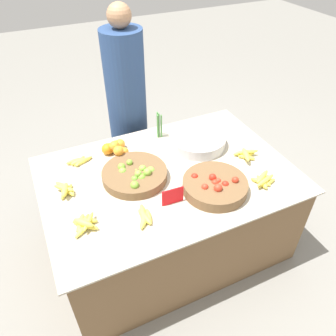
{
  "coord_description": "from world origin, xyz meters",
  "views": [
    {
      "loc": [
        -0.68,
        -1.46,
        2.04
      ],
      "look_at": [
        0.0,
        0.0,
        0.72
      ],
      "focal_mm": 35.0,
      "sensor_mm": 36.0,
      "label": 1
    }
  ],
  "objects_px": {
    "price_sign": "(173,196)",
    "vendor_person": "(128,112)",
    "tomato_basket": "(215,185)",
    "lime_bowl": "(135,174)",
    "metal_bowl": "(198,141)"
  },
  "relations": [
    {
      "from": "lime_bowl",
      "to": "vendor_person",
      "type": "relative_size",
      "value": 0.27
    },
    {
      "from": "lime_bowl",
      "to": "metal_bowl",
      "type": "height_order",
      "value": "lime_bowl"
    },
    {
      "from": "lime_bowl",
      "to": "metal_bowl",
      "type": "relative_size",
      "value": 1.04
    },
    {
      "from": "lime_bowl",
      "to": "tomato_basket",
      "type": "xyz_separation_m",
      "value": [
        0.4,
        -0.3,
        0.0
      ]
    },
    {
      "from": "tomato_basket",
      "to": "lime_bowl",
      "type": "bearing_deg",
      "value": 142.61
    },
    {
      "from": "metal_bowl",
      "to": "price_sign",
      "type": "xyz_separation_m",
      "value": [
        -0.41,
        -0.45,
        0.02
      ]
    },
    {
      "from": "metal_bowl",
      "to": "price_sign",
      "type": "relative_size",
      "value": 3.0
    },
    {
      "from": "lime_bowl",
      "to": "metal_bowl",
      "type": "xyz_separation_m",
      "value": [
        0.53,
        0.15,
        0.01
      ]
    },
    {
      "from": "price_sign",
      "to": "lime_bowl",
      "type": "bearing_deg",
      "value": 114.62
    },
    {
      "from": "tomato_basket",
      "to": "vendor_person",
      "type": "distance_m",
      "value": 1.08
    },
    {
      "from": "tomato_basket",
      "to": "vendor_person",
      "type": "height_order",
      "value": "vendor_person"
    },
    {
      "from": "metal_bowl",
      "to": "vendor_person",
      "type": "bearing_deg",
      "value": 117.52
    },
    {
      "from": "price_sign",
      "to": "vendor_person",
      "type": "xyz_separation_m",
      "value": [
        0.1,
        1.06,
        -0.02
      ]
    },
    {
      "from": "price_sign",
      "to": "vendor_person",
      "type": "height_order",
      "value": "vendor_person"
    },
    {
      "from": "lime_bowl",
      "to": "vendor_person",
      "type": "bearing_deg",
      "value": 73.98
    }
  ]
}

